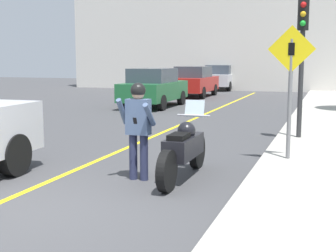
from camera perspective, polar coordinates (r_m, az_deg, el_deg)
name	(u,v)px	position (r m, az deg, el deg)	size (l,w,h in m)	color
ground_plane	(26,211)	(6.80, -16.91, -9.92)	(80.00, 80.00, 0.00)	#424244
road_center_line	(147,139)	(12.23, -2.52, -1.57)	(0.12, 36.00, 0.01)	yellow
building_backdrop	(270,29)	(31.49, 12.39, 11.42)	(28.00, 1.20, 7.94)	beige
motorcycle	(184,149)	(8.11, 1.94, -2.85)	(0.62, 2.42, 1.32)	black
person_biker	(138,121)	(7.96, -3.66, 0.58)	(0.59, 0.46, 1.68)	#282D4C
crossing_sign	(290,79)	(9.41, 14.71, 5.52)	(0.91, 0.08, 2.60)	slate
traffic_light	(302,41)	(12.10, 16.06, 9.89)	(0.26, 0.30, 3.41)	#2D2D30
parked_car_green	(154,87)	(20.37, -1.75, 4.73)	(1.88, 4.20, 1.68)	black
parked_car_red	(194,81)	(26.05, 3.19, 5.47)	(1.88, 4.20, 1.68)	black
parked_car_silver	(221,77)	(32.03, 6.48, 5.93)	(1.88, 4.20, 1.68)	black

